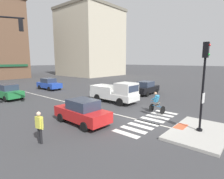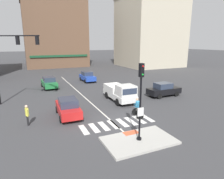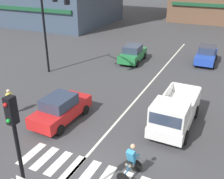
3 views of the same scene
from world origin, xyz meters
name	(u,v)px [view 1 (image 1 of 3)]	position (x,y,z in m)	size (l,w,h in m)	color
ground_plane	(147,121)	(0.00, 0.00, 0.00)	(300.00, 300.00, 0.00)	#3D3D3F
traffic_island	(199,132)	(0.00, -3.41, 0.07)	(4.66, 2.83, 0.15)	#B2AFA8
tactile_pad_front	(181,126)	(0.00, -2.34, 0.15)	(1.10, 0.60, 0.01)	#DB5B38
signal_pole	(204,79)	(0.00, -3.42, 3.16)	(0.44, 0.38, 5.00)	black
crosswalk_stripe_a	(126,134)	(-2.83, -0.20, 0.00)	(0.44, 1.80, 0.01)	silver
crosswalk_stripe_b	(133,130)	(-2.02, -0.20, 0.00)	(0.44, 1.80, 0.01)	silver
crosswalk_stripe_c	(140,126)	(-1.21, -0.20, 0.00)	(0.44, 1.80, 0.01)	silver
crosswalk_stripe_d	(147,123)	(-0.40, -0.20, 0.00)	(0.44, 1.80, 0.01)	silver
crosswalk_stripe_e	(152,120)	(0.40, -0.20, 0.00)	(0.44, 1.80, 0.01)	silver
crosswalk_stripe_f	(157,117)	(1.21, -0.20, 0.00)	(0.44, 1.80, 0.01)	silver
crosswalk_stripe_g	(162,114)	(2.02, -0.20, 0.00)	(0.44, 1.80, 0.01)	silver
crosswalk_stripe_h	(166,112)	(2.83, -0.20, 0.00)	(0.44, 1.80, 0.01)	silver
lane_centre_line	(61,101)	(-0.26, 10.00, 0.00)	(0.14, 28.00, 0.01)	silver
building_corner_left	(91,43)	(25.34, 32.72, 9.29)	(15.08, 14.90, 18.54)	beige
car_blue_eastbound_distant	(49,84)	(2.98, 17.79, 0.81)	(1.91, 4.13, 1.64)	#2347B7
car_green_westbound_distant	(8,92)	(-3.50, 15.16, 0.81)	(2.02, 4.19, 1.64)	#237A3D
car_black_cross_right	(146,88)	(8.69, 5.04, 0.81)	(4.14, 1.92, 1.64)	black
car_red_westbound_near	(82,112)	(-3.29, 3.04, 0.81)	(1.96, 4.16, 1.64)	red
pickup_truck_white_eastbound_mid	(117,93)	(2.90, 5.01, 0.98)	(2.12, 5.13, 2.08)	white
cyclist	(157,102)	(2.18, 0.39, 0.87)	(0.81, 1.17, 1.68)	black
pedestrian_at_curb_left	(39,125)	(-6.61, 2.40, 0.98)	(0.27, 0.54, 1.67)	black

